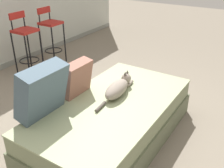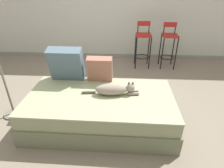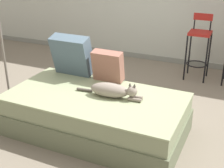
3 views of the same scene
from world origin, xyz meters
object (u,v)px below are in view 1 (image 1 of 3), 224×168
object	(u,v)px
couch	(113,121)
bar_stool_by_doorway	(51,32)
bar_stool_near_window	(26,40)
throw_pillow_corner	(42,91)
throw_pillow_middle	(77,78)
cat	(118,88)

from	to	relation	value
couch	bar_stool_by_doorway	size ratio (longest dim) A/B	1.98
couch	bar_stool_near_window	xyz separation A→B (m)	(0.72, 2.06, 0.34)
couch	throw_pillow_corner	xyz separation A→B (m)	(-0.52, 0.42, 0.47)
throw_pillow_middle	throw_pillow_corner	bearing A→B (deg)	179.34
throw_pillow_corner	cat	distance (m)	0.82
throw_pillow_corner	bar_stool_near_window	size ratio (longest dim) A/B	0.51
couch	bar_stool_by_doorway	xyz separation A→B (m)	(1.28, 2.06, 0.34)
couch	throw_pillow_corner	bearing A→B (deg)	141.15
bar_stool_near_window	bar_stool_by_doorway	size ratio (longest dim) A/B	1.02
cat	bar_stool_by_doorway	size ratio (longest dim) A/B	0.77
couch	throw_pillow_corner	size ratio (longest dim) A/B	3.83
throw_pillow_middle	bar_stool_by_doorway	size ratio (longest dim) A/B	0.38
couch	cat	size ratio (longest dim) A/B	2.58
throw_pillow_middle	cat	bearing A→B (deg)	-58.83
cat	bar_stool_near_window	distance (m)	2.08
throw_pillow_corner	throw_pillow_middle	xyz separation A→B (m)	(0.48, -0.01, -0.07)
throw_pillow_middle	bar_stool_near_window	xyz separation A→B (m)	(0.77, 1.64, -0.06)
bar_stool_by_doorway	bar_stool_near_window	bearing A→B (deg)	180.00
throw_pillow_corner	couch	bearing A→B (deg)	-38.85
couch	throw_pillow_middle	bearing A→B (deg)	95.93
couch	throw_pillow_middle	xyz separation A→B (m)	(-0.04, 0.41, 0.41)
bar_stool_by_doorway	couch	bearing A→B (deg)	-122.00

